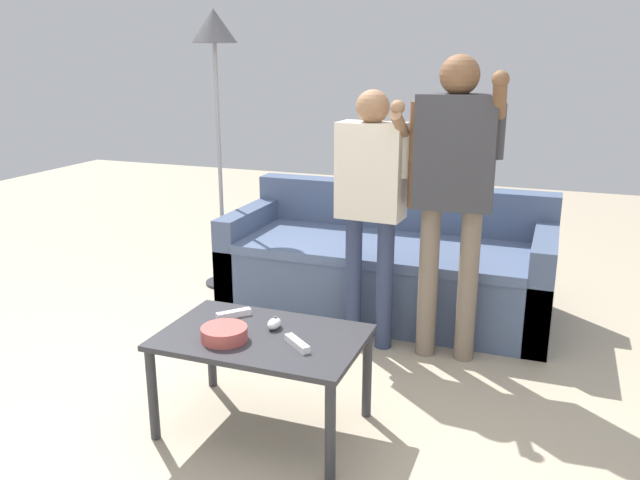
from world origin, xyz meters
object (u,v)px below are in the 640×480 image
floor_lamp (215,52)px  player_center (371,190)px  coffee_table (262,347)px  snack_bowl (224,334)px  couch (388,267)px  game_remote_wand_far (297,343)px  game_remote_wand_near (234,314)px  player_right (454,175)px  game_remote_nunchuk (274,323)px

floor_lamp → player_center: floor_lamp is taller
coffee_table → player_center: size_ratio=0.61×
coffee_table → snack_bowl: bearing=-140.8°
couch → coffee_table: 1.62m
snack_bowl → game_remote_wand_far: 0.32m
game_remote_wand_far → game_remote_wand_near: bearing=154.2°
coffee_table → couch: bearing=84.7°
player_center → floor_lamp: bearing=154.0°
floor_lamp → game_remote_wand_far: (1.29, -1.70, -1.19)m
coffee_table → snack_bowl: snack_bowl is taller
game_remote_wand_far → coffee_table: bearing=163.5°
game_remote_wand_near → game_remote_wand_far: same height
player_center → game_remote_wand_near: size_ratio=9.99×
snack_bowl → game_remote_wand_near: 0.26m
coffee_table → floor_lamp: size_ratio=0.46×
player_right → game_remote_wand_near: size_ratio=11.21×
snack_bowl → game_remote_nunchuk: bearing=51.1°
game_remote_wand_near → game_remote_wand_far: 0.45m
snack_bowl → player_center: player_center is taller
player_right → game_remote_wand_far: size_ratio=10.96×
coffee_table → game_remote_nunchuk: size_ratio=10.09×
game_remote_nunchuk → game_remote_wand_far: (0.17, -0.14, -0.01)m
couch → game_remote_wand_near: bearing=-103.8°
couch → game_remote_wand_near: 1.53m
floor_lamp → player_right: bearing=-19.9°
snack_bowl → game_remote_wand_far: bearing=8.5°
couch → coffee_table: size_ratio=2.35×
couch → game_remote_wand_far: (0.04, -1.67, 0.18)m
player_center → game_remote_wand_far: player_center is taller
game_remote_wand_far → couch: bearing=91.4°
snack_bowl → game_remote_wand_far: size_ratio=1.34×
coffee_table → player_center: (0.19, 1.01, 0.53)m
floor_lamp → coffee_table: bearing=-56.2°
game_remote_wand_far → player_right: bearing=67.1°
snack_bowl → game_remote_wand_far: (0.32, 0.05, -0.01)m
floor_lamp → player_center: size_ratio=1.32×
coffee_table → game_remote_wand_near: bearing=146.8°
couch → player_right: (0.49, -0.60, 0.75)m
player_center → couch: bearing=94.1°
couch → floor_lamp: (-1.25, 0.03, 1.37)m
player_right → couch: bearing=129.4°
snack_bowl → floor_lamp: (-0.97, 1.75, 1.17)m
couch → game_remote_wand_near: (-0.36, -1.47, 0.18)m
game_remote_nunchuk → game_remote_wand_near: size_ratio=0.60×
couch → game_remote_wand_near: size_ratio=14.20×
game_remote_nunchuk → game_remote_wand_far: bearing=-39.6°
couch → floor_lamp: floor_lamp is taller
snack_bowl → floor_lamp: floor_lamp is taller
snack_bowl → game_remote_nunchuk: size_ratio=2.29×
couch → coffee_table: couch is taller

